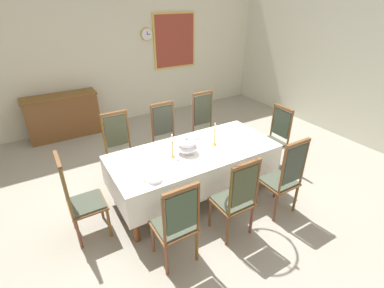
# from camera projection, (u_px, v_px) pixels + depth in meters

# --- Properties ---
(ground) EXTENTS (7.52, 6.48, 0.04)m
(ground) POSITION_uv_depth(u_px,v_px,m) (189.00, 189.00, 4.43)
(ground) COLOR gray
(back_wall) EXTENTS (7.52, 0.08, 3.36)m
(back_wall) POSITION_uv_depth(u_px,v_px,m) (113.00, 48.00, 6.11)
(back_wall) COLOR beige
(back_wall) RESTS_ON ground
(right_wall) EXTENTS (0.08, 6.48, 3.36)m
(right_wall) POSITION_uv_depth(u_px,v_px,m) (360.00, 55.00, 5.34)
(right_wall) COLOR beige
(right_wall) RESTS_ON ground
(dining_table) EXTENTS (2.36, 1.04, 0.76)m
(dining_table) POSITION_uv_depth(u_px,v_px,m) (194.00, 155.00, 3.97)
(dining_table) COLOR brown
(dining_table) RESTS_ON ground
(tablecloth) EXTENTS (2.38, 1.06, 0.45)m
(tablecloth) POSITION_uv_depth(u_px,v_px,m) (194.00, 158.00, 3.99)
(tablecloth) COLOR white
(tablecloth) RESTS_ON dining_table
(chair_south_a) EXTENTS (0.44, 0.42, 1.10)m
(chair_south_a) POSITION_uv_depth(u_px,v_px,m) (176.00, 223.00, 2.97)
(chair_south_a) COLOR brown
(chair_south_a) RESTS_ON ground
(chair_north_a) EXTENTS (0.44, 0.42, 1.15)m
(chair_north_a) POSITION_uv_depth(u_px,v_px,m) (121.00, 149.00, 4.37)
(chair_north_a) COLOR brown
(chair_north_a) RESTS_ON ground
(chair_south_b) EXTENTS (0.44, 0.42, 1.12)m
(chair_south_b) POSITION_uv_depth(u_px,v_px,m) (236.00, 198.00, 3.33)
(chair_south_b) COLOR brown
(chair_south_b) RESTS_ON ground
(chair_north_b) EXTENTS (0.44, 0.42, 1.15)m
(chair_north_b) POSITION_uv_depth(u_px,v_px,m) (167.00, 137.00, 4.73)
(chair_north_b) COLOR brown
(chair_north_b) RESTS_ON ground
(chair_south_c) EXTENTS (0.44, 0.42, 1.16)m
(chair_south_c) POSITION_uv_depth(u_px,v_px,m) (284.00, 177.00, 3.68)
(chair_south_c) COLOR brown
(chair_south_c) RESTS_ON ground
(chair_north_c) EXTENTS (0.44, 0.42, 1.20)m
(chair_north_c) POSITION_uv_depth(u_px,v_px,m) (206.00, 126.00, 5.09)
(chair_north_c) COLOR brown
(chair_north_c) RESTS_ON ground
(chair_head_west) EXTENTS (0.42, 0.44, 1.17)m
(chair_head_west) POSITION_uv_depth(u_px,v_px,m) (79.00, 198.00, 3.30)
(chair_head_west) COLOR brown
(chair_head_west) RESTS_ON ground
(chair_head_east) EXTENTS (0.42, 0.44, 1.09)m
(chair_head_east) POSITION_uv_depth(u_px,v_px,m) (274.00, 138.00, 4.75)
(chair_head_east) COLOR brown
(chair_head_east) RESTS_ON ground
(soup_tureen) EXTENTS (0.29, 0.29, 0.23)m
(soup_tureen) POSITION_uv_depth(u_px,v_px,m) (187.00, 146.00, 3.82)
(soup_tureen) COLOR white
(soup_tureen) RESTS_ON tablecloth
(candlestick_west) EXTENTS (0.07, 0.07, 0.34)m
(candlestick_west) POSITION_uv_depth(u_px,v_px,m) (172.00, 148.00, 3.71)
(candlestick_west) COLOR gold
(candlestick_west) RESTS_ON tablecloth
(candlestick_east) EXTENTS (0.07, 0.07, 0.35)m
(candlestick_east) POSITION_uv_depth(u_px,v_px,m) (215.00, 136.00, 4.02)
(candlestick_east) COLOR gold
(candlestick_east) RESTS_ON tablecloth
(bowl_near_left) EXTENTS (0.17, 0.17, 0.04)m
(bowl_near_left) POSITION_uv_depth(u_px,v_px,m) (194.00, 136.00, 4.29)
(bowl_near_left) COLOR white
(bowl_near_left) RESTS_ON tablecloth
(bowl_near_right) EXTENTS (0.17, 0.17, 0.04)m
(bowl_near_right) POSITION_uv_depth(u_px,v_px,m) (155.00, 179.00, 3.28)
(bowl_near_right) COLOR white
(bowl_near_right) RESTS_ON tablecloth
(spoon_primary) EXTENTS (0.07, 0.17, 0.01)m
(spoon_primary) POSITION_uv_depth(u_px,v_px,m) (200.00, 135.00, 4.37)
(spoon_primary) COLOR gold
(spoon_primary) RESTS_ON tablecloth
(spoon_secondary) EXTENTS (0.04, 0.18, 0.01)m
(spoon_secondary) POSITION_uv_depth(u_px,v_px,m) (145.00, 182.00, 3.26)
(spoon_secondary) COLOR gold
(spoon_secondary) RESTS_ON tablecloth
(sideboard) EXTENTS (1.44, 0.48, 0.90)m
(sideboard) POSITION_uv_depth(u_px,v_px,m) (63.00, 116.00, 5.86)
(sideboard) COLOR brown
(sideboard) RESTS_ON ground
(mounted_clock) EXTENTS (0.27, 0.06, 0.27)m
(mounted_clock) POSITION_uv_depth(u_px,v_px,m) (147.00, 34.00, 6.30)
(mounted_clock) COLOR #D1B251
(framed_painting) EXTENTS (1.10, 0.05, 1.27)m
(framed_painting) POSITION_uv_depth(u_px,v_px,m) (175.00, 41.00, 6.72)
(framed_painting) COLOR #D1B251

